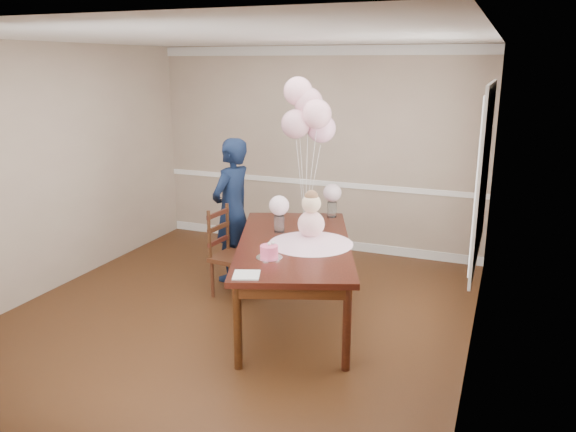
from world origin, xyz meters
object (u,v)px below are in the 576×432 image
(dining_table_top, at_px, (294,244))
(birthday_cake, at_px, (269,251))
(woman, at_px, (232,210))
(dining_chair_seat, at_px, (234,258))

(dining_table_top, distance_m, birthday_cake, 0.54)
(dining_table_top, distance_m, woman, 1.29)
(birthday_cake, xyz_separation_m, dining_chair_seat, (-0.78, 0.82, -0.43))
(dining_table_top, relative_size, birthday_cake, 13.33)
(woman, bearing_deg, dining_table_top, 65.19)
(birthday_cake, relative_size, dining_chair_seat, 0.38)
(dining_table_top, relative_size, woman, 1.28)
(dining_table_top, bearing_deg, woman, 125.02)
(birthday_cake, bearing_deg, dining_table_top, 86.08)
(dining_chair_seat, bearing_deg, birthday_cake, -39.76)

